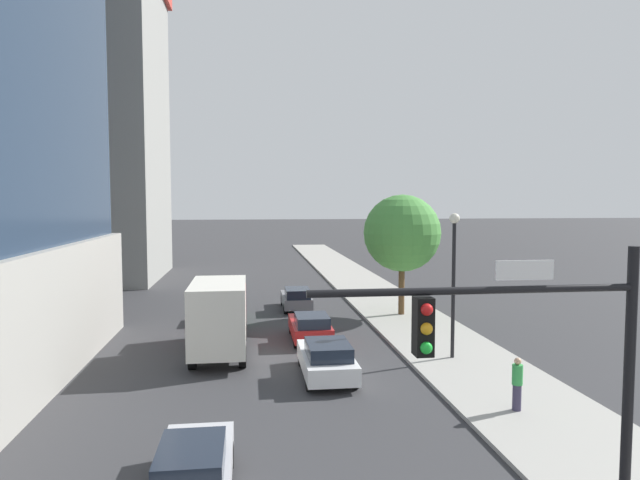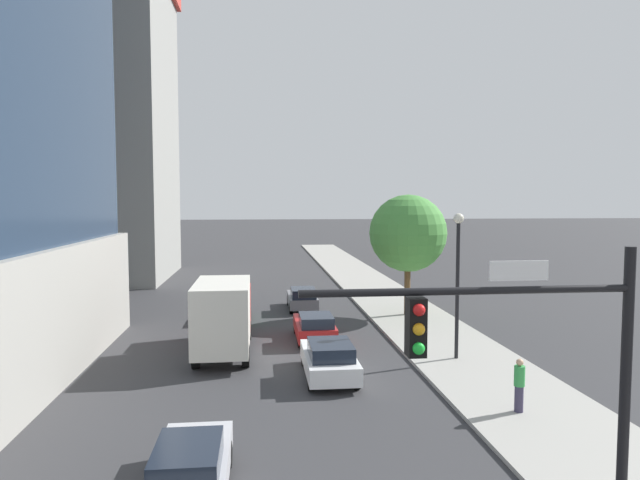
# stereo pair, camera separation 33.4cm
# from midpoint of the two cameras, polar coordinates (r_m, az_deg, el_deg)

# --- Properties ---
(sidewalk) EXTENTS (4.87, 120.00, 0.15)m
(sidewalk) POSITION_cam_midpoint_polar(r_m,az_deg,el_deg) (26.94, 12.55, -10.73)
(sidewalk) COLOR #9E9B93
(sidewalk) RESTS_ON ground
(construction_building) EXTENTS (18.65, 15.09, 37.81)m
(construction_building) POSITION_cam_midpoint_polar(r_m,az_deg,el_deg) (53.94, -23.61, 13.25)
(construction_building) COLOR gray
(construction_building) RESTS_ON ground
(traffic_light_pole) EXTENTS (6.21, 0.48, 5.92)m
(traffic_light_pole) POSITION_cam_midpoint_polar(r_m,az_deg,el_deg) (11.04, 20.19, -10.71)
(traffic_light_pole) COLOR black
(traffic_light_pole) RESTS_ON sidewalk
(street_lamp) EXTENTS (0.44, 0.44, 6.23)m
(street_lamp) POSITION_cam_midpoint_polar(r_m,az_deg,el_deg) (24.40, 13.15, -2.45)
(street_lamp) COLOR black
(street_lamp) RESTS_ON sidewalk
(street_tree) EXTENTS (4.55, 4.55, 7.12)m
(street_tree) POSITION_cam_midpoint_polar(r_m,az_deg,el_deg) (33.19, 8.12, 0.68)
(street_tree) COLOR brown
(street_tree) RESTS_ON sidewalk
(car_silver) EXTENTS (1.73, 4.77, 1.49)m
(car_silver) POSITION_cam_midpoint_polar(r_m,az_deg,el_deg) (13.98, -13.64, -22.28)
(car_silver) COLOR #B7B7BC
(car_silver) RESTS_ON ground
(car_red) EXTENTS (1.84, 4.17, 1.44)m
(car_red) POSITION_cam_midpoint_polar(r_m,az_deg,el_deg) (27.72, -1.35, -8.85)
(car_red) COLOR red
(car_red) RESTS_ON ground
(car_white) EXTENTS (1.92, 4.47, 1.49)m
(car_white) POSITION_cam_midpoint_polar(r_m,az_deg,el_deg) (22.18, 0.25, -12.07)
(car_white) COLOR silver
(car_white) RESTS_ON ground
(car_green) EXTENTS (1.91, 4.31, 1.43)m
(car_green) POSITION_cam_midpoint_polar(r_m,az_deg,el_deg) (32.72, -9.88, -6.92)
(car_green) COLOR #1E6638
(car_green) RESTS_ON ground
(car_gray) EXTENTS (1.76, 4.11, 1.48)m
(car_gray) POSITION_cam_midpoint_polar(r_m,az_deg,el_deg) (35.41, -2.70, -5.98)
(car_gray) COLOR slate
(car_gray) RESTS_ON ground
(box_truck) EXTENTS (2.34, 6.63, 3.40)m
(box_truck) POSITION_cam_midpoint_polar(r_m,az_deg,el_deg) (25.39, -10.63, -7.47)
(box_truck) COLOR #B21E1E
(box_truck) RESTS_ON ground
(pedestrian_green_shirt) EXTENTS (0.34, 0.34, 1.72)m
(pedestrian_green_shirt) POSITION_cam_midpoint_polar(r_m,az_deg,el_deg) (19.50, 19.06, -13.71)
(pedestrian_green_shirt) COLOR #38334C
(pedestrian_green_shirt) RESTS_ON sidewalk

